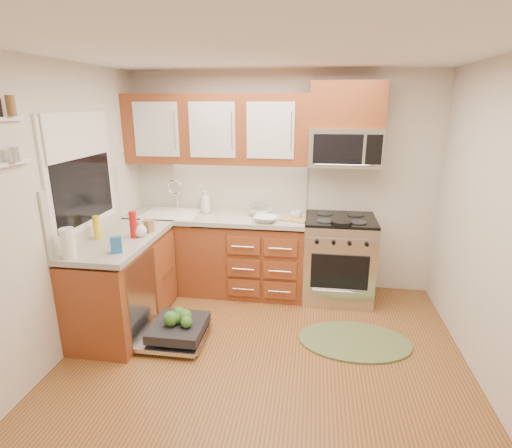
% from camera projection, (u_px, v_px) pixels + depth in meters
% --- Properties ---
extents(floor, '(3.50, 3.50, 0.00)m').
position_uv_depth(floor, '(261.00, 369.00, 3.37)').
color(floor, brown).
rests_on(floor, ground).
extents(ceiling, '(3.50, 3.50, 0.00)m').
position_uv_depth(ceiling, '(263.00, 48.00, 2.64)').
color(ceiling, white).
rests_on(ceiling, ground).
extents(wall_back, '(3.50, 0.04, 2.50)m').
position_uv_depth(wall_back, '(282.00, 184.00, 4.66)').
color(wall_back, beige).
rests_on(wall_back, ground).
extents(wall_front, '(3.50, 0.04, 2.50)m').
position_uv_depth(wall_front, '(193.00, 382.00, 1.35)').
color(wall_front, beige).
rests_on(wall_front, ground).
extents(wall_left, '(0.04, 3.50, 2.50)m').
position_uv_depth(wall_left, '(49.00, 219.00, 3.25)').
color(wall_left, beige).
rests_on(wall_left, ground).
extents(wall_right, '(0.04, 3.50, 2.50)m').
position_uv_depth(wall_right, '(512.00, 239.00, 2.76)').
color(wall_right, beige).
rests_on(wall_right, ground).
extents(base_cabinet_back, '(2.05, 0.60, 0.85)m').
position_uv_depth(base_cabinet_back, '(217.00, 255.00, 4.72)').
color(base_cabinet_back, maroon).
rests_on(base_cabinet_back, ground).
extents(base_cabinet_left, '(0.60, 1.25, 0.85)m').
position_uv_depth(base_cabinet_left, '(123.00, 285.00, 3.95)').
color(base_cabinet_left, maroon).
rests_on(base_cabinet_left, ground).
extents(countertop_back, '(2.07, 0.64, 0.05)m').
position_uv_depth(countertop_back, '(216.00, 217.00, 4.57)').
color(countertop_back, '#B3B0A4').
rests_on(countertop_back, base_cabinet_back).
extents(countertop_left, '(0.64, 1.27, 0.05)m').
position_uv_depth(countertop_left, '(120.00, 240.00, 3.81)').
color(countertop_left, '#B3B0A4').
rests_on(countertop_left, base_cabinet_left).
extents(backsplash_back, '(2.05, 0.02, 0.57)m').
position_uv_depth(backsplash_back, '(221.00, 185.00, 4.76)').
color(backsplash_back, beige).
rests_on(backsplash_back, ground).
extents(backsplash_left, '(0.02, 1.25, 0.57)m').
position_uv_depth(backsplash_left, '(87.00, 207.00, 3.76)').
color(backsplash_left, beige).
rests_on(backsplash_left, ground).
extents(upper_cabinets, '(2.05, 0.35, 0.75)m').
position_uv_depth(upper_cabinets, '(216.00, 129.00, 4.42)').
color(upper_cabinets, maroon).
rests_on(upper_cabinets, ground).
extents(cabinet_over_mw, '(0.76, 0.35, 0.47)m').
position_uv_depth(cabinet_over_mw, '(347.00, 105.00, 4.14)').
color(cabinet_over_mw, maroon).
rests_on(cabinet_over_mw, ground).
extents(range, '(0.76, 0.64, 0.95)m').
position_uv_depth(range, '(338.00, 258.00, 4.49)').
color(range, silver).
rests_on(range, ground).
extents(microwave, '(0.76, 0.38, 0.40)m').
position_uv_depth(microwave, '(345.00, 147.00, 4.25)').
color(microwave, silver).
rests_on(microwave, ground).
extents(sink, '(0.62, 0.50, 0.26)m').
position_uv_depth(sink, '(172.00, 224.00, 4.66)').
color(sink, white).
rests_on(sink, ground).
extents(dishwasher, '(0.70, 0.60, 0.20)m').
position_uv_depth(dishwasher, '(175.00, 331.00, 3.74)').
color(dishwasher, silver).
rests_on(dishwasher, ground).
extents(window, '(0.03, 1.05, 1.05)m').
position_uv_depth(window, '(81.00, 172.00, 3.63)').
color(window, white).
rests_on(window, ground).
extents(window_blind, '(0.02, 0.96, 0.40)m').
position_uv_depth(window_blind, '(79.00, 135.00, 3.53)').
color(window_blind, white).
rests_on(window_blind, ground).
extents(shelf_upper, '(0.04, 0.40, 0.03)m').
position_uv_depth(shelf_upper, '(2.00, 119.00, 2.68)').
color(shelf_upper, white).
rests_on(shelf_upper, ground).
extents(shelf_lower, '(0.04, 0.40, 0.03)m').
position_uv_depth(shelf_lower, '(10.00, 164.00, 2.77)').
color(shelf_lower, white).
rests_on(shelf_lower, ground).
extents(rug, '(1.24, 1.06, 0.02)m').
position_uv_depth(rug, '(354.00, 341.00, 3.75)').
color(rug, '#627442').
rests_on(rug, ground).
extents(skillet, '(0.23, 0.23, 0.04)m').
position_uv_depth(skillet, '(341.00, 223.00, 4.11)').
color(skillet, black).
rests_on(skillet, range).
extents(stock_pot, '(0.23, 0.23, 0.12)m').
position_uv_depth(stock_pot, '(258.00, 209.00, 4.59)').
color(stock_pot, silver).
rests_on(stock_pot, countertop_back).
extents(cutting_board, '(0.31, 0.24, 0.02)m').
position_uv_depth(cutting_board, '(294.00, 219.00, 4.35)').
color(cutting_board, tan).
rests_on(cutting_board, countertop_back).
extents(canister, '(0.10, 0.10, 0.15)m').
position_uv_depth(canister, '(204.00, 204.00, 4.77)').
color(canister, silver).
rests_on(canister, countertop_back).
extents(paper_towel_roll, '(0.15, 0.15, 0.25)m').
position_uv_depth(paper_towel_roll, '(68.00, 243.00, 3.27)').
color(paper_towel_roll, white).
rests_on(paper_towel_roll, countertop_left).
extents(mustard_bottle, '(0.09, 0.09, 0.22)m').
position_uv_depth(mustard_bottle, '(97.00, 228.00, 3.73)').
color(mustard_bottle, yellow).
rests_on(mustard_bottle, countertop_left).
extents(red_bottle, '(0.09, 0.09, 0.26)m').
position_uv_depth(red_bottle, '(133.00, 225.00, 3.76)').
color(red_bottle, red).
rests_on(red_bottle, countertop_left).
extents(wooden_box, '(0.14, 0.12, 0.13)m').
position_uv_depth(wooden_box, '(146.00, 226.00, 3.94)').
color(wooden_box, brown).
rests_on(wooden_box, countertop_left).
extents(blue_carton, '(0.10, 0.09, 0.14)m').
position_uv_depth(blue_carton, '(116.00, 245.00, 3.39)').
color(blue_carton, '#2266A0').
rests_on(blue_carton, countertop_left).
extents(bowl_a, '(0.29, 0.29, 0.06)m').
position_uv_depth(bowl_a, '(266.00, 219.00, 4.29)').
color(bowl_a, '#999999').
rests_on(bowl_a, countertop_back).
extents(bowl_b, '(0.34, 0.34, 0.08)m').
position_uv_depth(bowl_b, '(260.00, 212.00, 4.52)').
color(bowl_b, '#999999').
rests_on(bowl_b, countertop_back).
extents(cup, '(0.16, 0.16, 0.10)m').
position_uv_depth(cup, '(297.00, 215.00, 4.40)').
color(cup, '#999999').
rests_on(cup, countertop_back).
extents(soap_bottle_a, '(0.11, 0.12, 0.26)m').
position_uv_depth(soap_bottle_a, '(206.00, 202.00, 4.60)').
color(soap_bottle_a, '#999999').
rests_on(soap_bottle_a, countertop_back).
extents(soap_bottle_b, '(0.09, 0.09, 0.17)m').
position_uv_depth(soap_bottle_b, '(142.00, 224.00, 3.92)').
color(soap_bottle_b, '#999999').
rests_on(soap_bottle_b, countertop_left).
extents(soap_bottle_c, '(0.15, 0.15, 0.16)m').
position_uv_depth(soap_bottle_c, '(140.00, 229.00, 3.80)').
color(soap_bottle_c, '#999999').
rests_on(soap_bottle_c, countertop_left).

